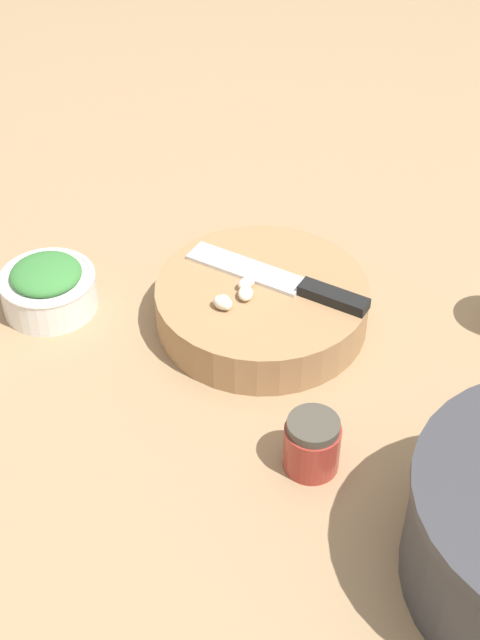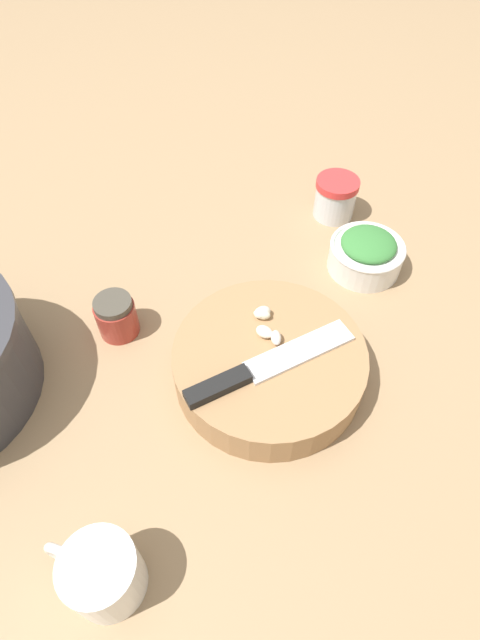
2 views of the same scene
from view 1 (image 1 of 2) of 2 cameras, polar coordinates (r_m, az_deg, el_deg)
The scene contains 6 objects.
ground_plane at distance 0.97m, azimuth 1.39°, elevation -4.32°, with size 5.00×5.00×0.00m, color #997A56.
cutting_board at distance 1.03m, azimuth 1.41°, elevation 0.98°, with size 0.25×0.25×0.05m.
chef_knife at distance 1.02m, azimuth 3.06°, elevation 2.43°, with size 0.23×0.04×0.01m.
garlic_cloves at distance 0.99m, azimuth -0.36°, elevation 1.56°, with size 0.04×0.07×0.02m.
herb_bowl at distance 1.08m, azimuth -12.18°, elevation 2.10°, with size 0.11×0.11×0.06m.
honey_jar at distance 0.88m, azimuth 4.63°, elevation -7.92°, with size 0.06×0.06×0.06m.
Camera 1 is at (-0.28, 0.62, 0.69)m, focal length 50.00 mm.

